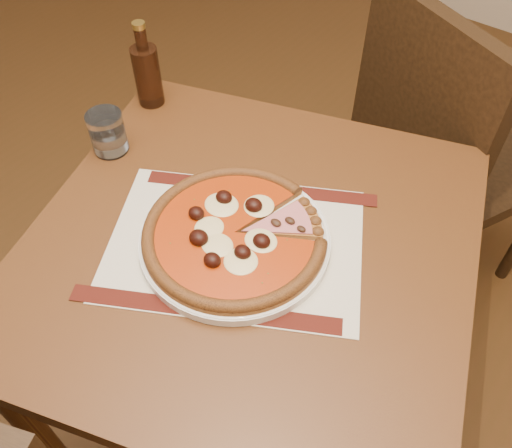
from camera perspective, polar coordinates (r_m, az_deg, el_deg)
The scene contains 8 objects.
table at distance 1.07m, azimuth -0.65°, elevation -5.21°, with size 1.01×1.01×0.75m.
chair_far at distance 1.56m, azimuth 18.82°, elevation 7.71°, with size 0.60×0.60×0.95m.
placemat at distance 0.98m, azimuth -2.21°, elevation -2.09°, with size 0.46×0.33×0.00m, color beige.
plate at distance 0.98m, azimuth -2.22°, elevation -1.72°, with size 0.34×0.34×0.02m, color white.
pizza at distance 0.96m, azimuth -2.29°, elevation -0.98°, with size 0.33×0.33×0.04m.
ham_slice at distance 0.98m, azimuth 3.75°, elevation -0.10°, with size 0.12×0.14×0.02m.
water_glass at distance 1.17m, azimuth -15.36°, elevation 9.26°, with size 0.07×0.07×0.09m, color white.
bottle at distance 1.27m, azimuth -11.39°, elevation 15.32°, with size 0.06×0.06×0.20m.
Camera 1 is at (1.36, 0.10, 1.52)m, focal length 38.00 mm.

